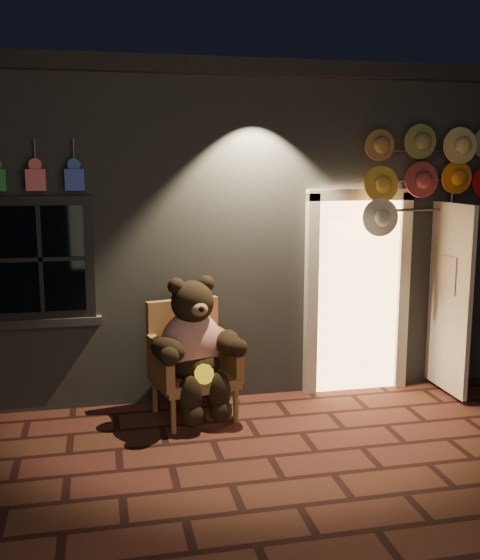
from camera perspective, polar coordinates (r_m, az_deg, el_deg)
name	(u,v)px	position (r m, az deg, el deg)	size (l,w,h in m)	color
ground	(270,456)	(5.76, 2.60, -15.09)	(60.00, 60.00, 0.00)	#4D221D
shop_building	(197,216)	(9.15, -3.77, 5.61)	(7.30, 5.95, 3.51)	slate
wicker_armchair	(191,359)	(6.47, -4.31, -6.91)	(0.89, 0.83, 1.12)	brown
teddy_bear	(195,347)	(6.29, -3.98, -5.83)	(0.95, 0.82, 1.33)	red
hat_rack	(432,173)	(7.18, 16.35, 8.95)	(1.59, 0.22, 2.82)	#59595E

